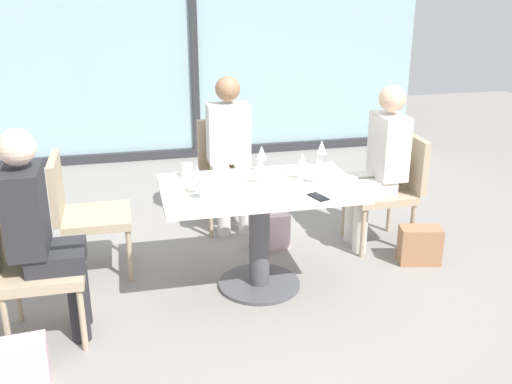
{
  "coord_description": "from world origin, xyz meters",
  "views": [
    {
      "loc": [
        -0.83,
        -3.53,
        2.02
      ],
      "look_at": [
        0.0,
        0.1,
        0.65
      ],
      "focal_mm": 41.79,
      "sensor_mm": 36.0,
      "label": 1
    }
  ],
  "objects_px": {
    "wine_glass_3": "(260,165)",
    "handbag_1": "(18,366)",
    "chair_far_right": "(392,184)",
    "person_near_window": "(230,147)",
    "person_far_right": "(380,159)",
    "wine_glass_4": "(262,153)",
    "cell_phone_on_table": "(318,197)",
    "wine_glass_2": "(302,161)",
    "wine_glass_1": "(197,174)",
    "handbag_2": "(420,245)",
    "wine_glass_5": "(202,179)",
    "dining_table_main": "(259,214)",
    "chair_far_left": "(82,208)",
    "coffee_cup": "(187,170)",
    "wine_glass_0": "(318,164)",
    "wine_glass_6": "(322,148)",
    "chair_side_end": "(24,261)",
    "handbag_0": "(269,230)",
    "person_side_end": "(40,226)",
    "chair_near_window": "(228,167)"
  },
  "relations": [
    {
      "from": "chair_far_right",
      "to": "person_near_window",
      "type": "distance_m",
      "value": 1.32
    },
    {
      "from": "wine_glass_6",
      "to": "cell_phone_on_table",
      "type": "height_order",
      "value": "wine_glass_6"
    },
    {
      "from": "cell_phone_on_table",
      "to": "chair_side_end",
      "type": "bearing_deg",
      "value": 162.21
    },
    {
      "from": "handbag_2",
      "to": "person_near_window",
      "type": "bearing_deg",
      "value": 153.93
    },
    {
      "from": "chair_far_right",
      "to": "handbag_2",
      "type": "xyz_separation_m",
      "value": [
        0.08,
        -0.38,
        -0.36
      ]
    },
    {
      "from": "person_side_end",
      "to": "handbag_0",
      "type": "height_order",
      "value": "person_side_end"
    },
    {
      "from": "chair_far_left",
      "to": "handbag_1",
      "type": "xyz_separation_m",
      "value": [
        -0.29,
        -1.24,
        -0.36
      ]
    },
    {
      "from": "chair_far_left",
      "to": "wine_glass_3",
      "type": "relative_size",
      "value": 4.7
    },
    {
      "from": "wine_glass_1",
      "to": "handbag_2",
      "type": "xyz_separation_m",
      "value": [
        1.64,
        0.14,
        -0.72
      ]
    },
    {
      "from": "handbag_2",
      "to": "handbag_1",
      "type": "bearing_deg",
      "value": -149.86
    },
    {
      "from": "wine_glass_4",
      "to": "wine_glass_2",
      "type": "bearing_deg",
      "value": -46.77
    },
    {
      "from": "handbag_2",
      "to": "wine_glass_1",
      "type": "bearing_deg",
      "value": -162.72
    },
    {
      "from": "chair_far_right",
      "to": "wine_glass_6",
      "type": "height_order",
      "value": "wine_glass_6"
    },
    {
      "from": "wine_glass_4",
      "to": "wine_glass_5",
      "type": "relative_size",
      "value": 1.0
    },
    {
      "from": "person_near_window",
      "to": "wine_glass_0",
      "type": "bearing_deg",
      "value": -71.13
    },
    {
      "from": "chair_near_window",
      "to": "wine_glass_6",
      "type": "height_order",
      "value": "wine_glass_6"
    },
    {
      "from": "handbag_1",
      "to": "wine_glass_0",
      "type": "bearing_deg",
      "value": 16.1
    },
    {
      "from": "chair_side_end",
      "to": "person_far_right",
      "type": "relative_size",
      "value": 0.69
    },
    {
      "from": "wine_glass_6",
      "to": "handbag_0",
      "type": "xyz_separation_m",
      "value": [
        -0.31,
        0.26,
        -0.72
      ]
    },
    {
      "from": "coffee_cup",
      "to": "chair_far_right",
      "type": "bearing_deg",
      "value": 5.94
    },
    {
      "from": "chair_near_window",
      "to": "wine_glass_2",
      "type": "xyz_separation_m",
      "value": [
        0.3,
        -1.11,
        0.37
      ]
    },
    {
      "from": "dining_table_main",
      "to": "chair_far_left",
      "type": "relative_size",
      "value": 1.46
    },
    {
      "from": "wine_glass_3",
      "to": "handbag_1",
      "type": "relative_size",
      "value": 0.62
    },
    {
      "from": "wine_glass_6",
      "to": "handbag_1",
      "type": "distance_m",
      "value": 2.38
    },
    {
      "from": "person_side_end",
      "to": "wine_glass_4",
      "type": "height_order",
      "value": "person_side_end"
    },
    {
      "from": "chair_far_right",
      "to": "cell_phone_on_table",
      "type": "distance_m",
      "value": 1.16
    },
    {
      "from": "person_far_right",
      "to": "wine_glass_4",
      "type": "bearing_deg",
      "value": -169.93
    },
    {
      "from": "chair_far_right",
      "to": "cell_phone_on_table",
      "type": "height_order",
      "value": "chair_far_right"
    },
    {
      "from": "chair_far_left",
      "to": "wine_glass_1",
      "type": "height_order",
      "value": "wine_glass_1"
    },
    {
      "from": "wine_glass_3",
      "to": "handbag_1",
      "type": "bearing_deg",
      "value": -150.77
    },
    {
      "from": "wine_glass_2",
      "to": "cell_phone_on_table",
      "type": "bearing_deg",
      "value": -89.83
    },
    {
      "from": "dining_table_main",
      "to": "wine_glass_2",
      "type": "relative_size",
      "value": 6.86
    },
    {
      "from": "person_near_window",
      "to": "cell_phone_on_table",
      "type": "distance_m",
      "value": 1.38
    },
    {
      "from": "person_near_window",
      "to": "wine_glass_0",
      "type": "distance_m",
      "value": 1.17
    },
    {
      "from": "wine_glass_1",
      "to": "cell_phone_on_table",
      "type": "distance_m",
      "value": 0.76
    },
    {
      "from": "wine_glass_6",
      "to": "cell_phone_on_table",
      "type": "relative_size",
      "value": 1.28
    },
    {
      "from": "chair_far_left",
      "to": "chair_near_window",
      "type": "bearing_deg",
      "value": 31.43
    },
    {
      "from": "wine_glass_3",
      "to": "handbag_0",
      "type": "xyz_separation_m",
      "value": [
        0.2,
        0.55,
        -0.72
      ]
    },
    {
      "from": "coffee_cup",
      "to": "handbag_0",
      "type": "bearing_deg",
      "value": 24.23
    },
    {
      "from": "person_near_window",
      "to": "handbag_2",
      "type": "bearing_deg",
      "value": -38.42
    },
    {
      "from": "handbag_1",
      "to": "person_near_window",
      "type": "bearing_deg",
      "value": 45.8
    },
    {
      "from": "chair_near_window",
      "to": "wine_glass_5",
      "type": "distance_m",
      "value": 1.44
    },
    {
      "from": "wine_glass_4",
      "to": "coffee_cup",
      "type": "distance_m",
      "value": 0.53
    },
    {
      "from": "wine_glass_6",
      "to": "handbag_2",
      "type": "relative_size",
      "value": 0.62
    },
    {
      "from": "chair_far_right",
      "to": "person_far_right",
      "type": "relative_size",
      "value": 0.69
    },
    {
      "from": "chair_side_end",
      "to": "person_far_right",
      "type": "height_order",
      "value": "person_far_right"
    },
    {
      "from": "dining_table_main",
      "to": "cell_phone_on_table",
      "type": "distance_m",
      "value": 0.47
    },
    {
      "from": "wine_glass_5",
      "to": "person_far_right",
      "type": "bearing_deg",
      "value": 23.49
    },
    {
      "from": "wine_glass_1",
      "to": "handbag_2",
      "type": "distance_m",
      "value": 1.8
    },
    {
      "from": "wine_glass_2",
      "to": "person_far_right",
      "type": "bearing_deg",
      "value": 28.51
    }
  ]
}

